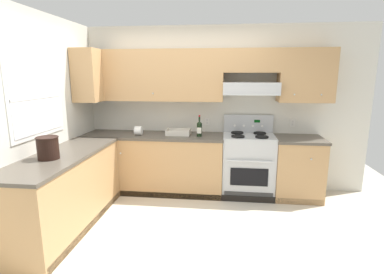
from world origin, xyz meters
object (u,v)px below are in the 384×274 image
Objects in this scene: wine_bottle at (199,128)px; paper_towel_roll at (138,131)px; bowl at (178,133)px; bucket at (48,147)px; stove at (248,164)px.

wine_bottle is 2.37× the size of paper_towel_roll.
bowl is at bearing 8.66° from paper_towel_roll.
wine_bottle is at bearing 42.22° from bucket.
wine_bottle is 0.36m from bowl.
bowl is 0.61m from paper_towel_roll.
stove is 4.84× the size of bucket.
bucket reaches higher than bowl.
stove is at bearing 32.87° from bucket.
wine_bottle reaches higher than paper_towel_roll.
wine_bottle is 2.06m from bucket.
stove is 8.88× the size of paper_towel_roll.
bucket is at bearing -147.13° from stove.
stove is 1.74m from paper_towel_roll.
stove reaches higher than bucket.
bucket is (-2.26, -1.46, 0.56)m from stove.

